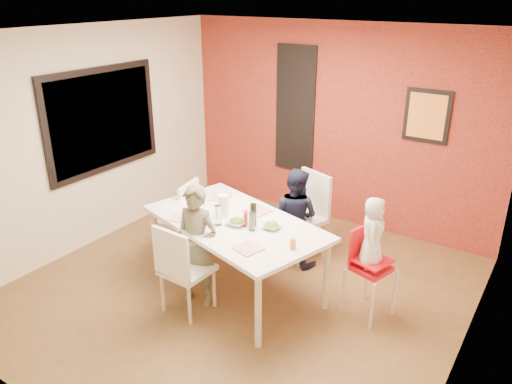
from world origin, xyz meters
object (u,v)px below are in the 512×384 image
Objects in this scene: toddler at (373,233)px; wine_bottle at (253,215)px; chair_left at (182,214)px; high_chair at (368,264)px; child_near at (197,246)px; paper_towel_roll at (224,206)px; chair_near at (181,266)px; child_far at (295,217)px; dining_table at (235,227)px; chair_far at (307,210)px.

toddler is 2.93× the size of wine_bottle.
high_chair is at bearing 81.30° from chair_left.
chair_left is 1.08m from child_near.
high_chair is at bearing 19.03° from child_near.
paper_towel_roll is (-1.53, -0.33, 0.03)m from toddler.
chair_near reaches higher than chair_left.
chair_near is 1.05× the size of high_chair.
child_far is at bearing 88.68° from wine_bottle.
dining_table is 2.36× the size of high_chair.
chair_near is 1.58m from child_far.
toddler is at bearing 18.34° from child_near.
chair_far is 0.81× the size of child_near.
chair_left is at bearing 24.01° from child_far.
high_chair is at bearing -14.91° from chair_far.
child_far is 0.99m from paper_towel_roll.
chair_near reaches higher than high_chair.
wine_bottle is (-0.02, -0.85, 0.34)m from child_far.
child_near is at bearing 70.78° from child_far.
high_chair reaches higher than dining_table.
wine_bottle is at bearing -73.01° from chair_far.
high_chair is (1.06, -0.73, -0.03)m from chair_far.
paper_towel_roll is at bearing 83.52° from toddler.
chair_far is (0.46, 1.77, 0.04)m from chair_near.
wine_bottle is 0.39m from paper_towel_roll.
child_near is 1.75m from toddler.
high_chair is at bearing 155.58° from child_far.
wine_bottle is at bearing -119.17° from chair_near.
dining_table is 0.72m from chair_near.
chair_far reaches higher than chair_left.
child_far reaches higher than wine_bottle.
wine_bottle is at bearing 124.65° from high_chair.
toddler is at bearing 12.14° from paper_towel_roll.
dining_table is 1.83× the size of child_far.
child_far is 4.83× the size of wine_bottle.
toddler reaches higher than paper_towel_roll.
child_far is (0.43, 1.52, 0.05)m from chair_near.
child_far is at bearing -103.40° from chair_near.
dining_table is at bearing -84.43° from chair_far.
toddler is at bearing -103.33° from high_chair.
chair_far is 1.15m from wine_bottle.
wine_bottle is at bearing 37.65° from child_near.
chair_far is 1.59m from child_near.
toddler reaches higher than chair_far.
child_near is at bearing -87.22° from chair_far.
chair_far is 1.35m from toddler.
high_chair is 0.71× the size of child_near.
dining_table is at bearing 85.99° from toddler.
wine_bottle is 1.01× the size of paper_towel_roll.
paper_towel_roll is (0.84, -0.25, 0.41)m from chair_left.
child_near reaches higher than chair_far.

